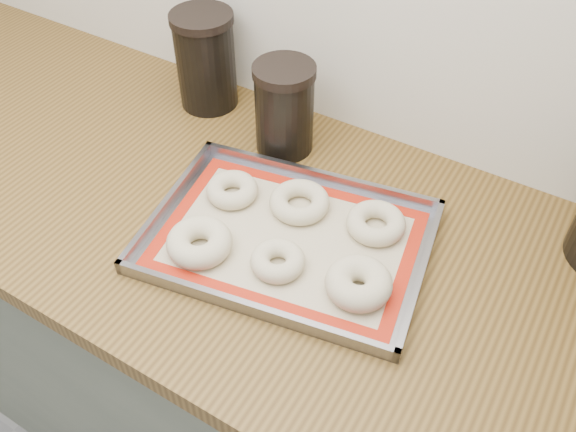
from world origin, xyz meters
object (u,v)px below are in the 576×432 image
Objects in this scene: baking_tray at (288,238)px; canister_left at (206,60)px; bagel_front_right at (359,283)px; bagel_back_mid at (300,202)px; bagel_back_right at (376,223)px; bagel_front_mid at (278,261)px; canister_mid at (284,108)px; bagel_back_left at (232,190)px; bagel_front_left at (199,242)px.

canister_left is (-0.35, 0.26, 0.09)m from baking_tray.
bagel_back_mid is (-0.17, 0.11, -0.00)m from bagel_front_right.
bagel_back_mid is 1.05× the size of bagel_back_right.
bagel_front_right is 0.20m from bagel_back_mid.
bagel_front_mid is at bearing -170.54° from bagel_front_right.
bagel_back_right is 0.56× the size of canister_mid.
bagel_back_right is 0.50× the size of canister_left.
bagel_front_mid is at bearing -32.22° from bagel_back_left.
bagel_back_mid is (0.12, 0.04, -0.00)m from bagel_back_left.
bagel_back_mid is at bearing 146.56° from bagel_front_right.
bagel_front_left is 0.60× the size of canister_mid.
canister_left is (-0.37, 0.32, 0.08)m from bagel_front_mid.
bagel_front_right is at bearing -41.44° from canister_mid.
bagel_front_left is 1.03× the size of bagel_back_mid.
bagel_back_left is (-0.14, 0.04, 0.01)m from baking_tray.
canister_left is (-0.21, 0.22, 0.08)m from bagel_back_left.
canister_mid is at bearing 94.94° from bagel_front_left.
canister_left is at bearing 160.53° from bagel_back_right.
canister_left is at bearing 143.53° from baking_tray.
bagel_back_right is at bearing 58.03° from bagel_front_mid.
bagel_front_left is 1.04× the size of bagel_front_right.
baking_tray is at bearing -15.39° from bagel_back_left.
bagel_front_mid is 0.13m from bagel_front_right.
baking_tray is at bearing 165.47° from bagel_front_right.
baking_tray is 4.91× the size of bagel_front_right.
bagel_back_right is at bearing 39.74° from baking_tray.
canister_left is 0.22m from canister_mid.
bagel_back_left is 0.88× the size of bagel_back_mid.
bagel_back_right is at bearing 40.29° from bagel_front_left.
canister_left is (-0.50, 0.30, 0.08)m from bagel_front_right.
bagel_back_left is 0.46× the size of canister_left.
baking_tray is 0.45m from canister_left.
bagel_front_right reaches higher than baking_tray.
bagel_front_left is at bearing -117.89° from bagel_back_mid.
bagel_front_right is at bearing -14.53° from baking_tray.
canister_mid reaches higher than baking_tray.
bagel_front_right reaches higher than bagel_back_mid.
bagel_front_mid is 0.43× the size of canister_left.
bagel_front_left is at bearing -139.71° from bagel_back_right.
bagel_front_right is at bearing -14.95° from bagel_back_left.
bagel_front_left is 0.27m from bagel_front_right.
bagel_front_left reaches higher than baking_tray.
canister_mid reaches higher than bagel_front_mid.
bagel_back_mid reaches higher than baking_tray.
bagel_front_mid is at bearing -74.00° from bagel_back_mid.
bagel_front_mid is 0.95× the size of bagel_back_left.
canister_mid reaches higher than bagel_back_right.
bagel_back_right is 0.50m from canister_left.
bagel_front_right is at bearing -75.80° from bagel_back_right.
baking_tray is 5.53× the size of bagel_back_left.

